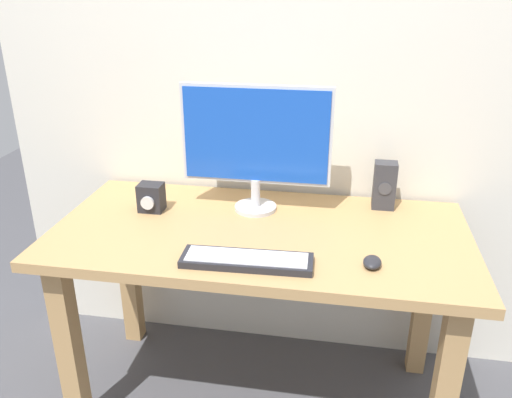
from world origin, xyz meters
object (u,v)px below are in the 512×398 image
object	(u,v)px
monitor	(256,141)
audio_controller	(151,198)
desk	(260,259)
mouse	(372,262)
speaker_right	(384,185)
keyboard_primary	(248,260)

from	to	relation	value
monitor	audio_controller	bearing A→B (deg)	-167.44
desk	monitor	xyz separation A→B (m)	(-0.05, 0.18, 0.40)
monitor	audio_controller	size ratio (longest dim) A/B	5.19
monitor	mouse	world-z (taller)	monitor
monitor	speaker_right	distance (m)	0.54
monitor	mouse	size ratio (longest dim) A/B	6.96
speaker_right	audio_controller	distance (m)	0.92
desk	audio_controller	bearing A→B (deg)	168.21
mouse	audio_controller	xyz separation A→B (m)	(-0.84, 0.29, 0.04)
audio_controller	mouse	bearing A→B (deg)	-19.06
keyboard_primary	speaker_right	bearing A→B (deg)	50.05
desk	mouse	size ratio (longest dim) A/B	18.38
keyboard_primary	mouse	world-z (taller)	mouse
desk	audio_controller	distance (m)	0.49
monitor	mouse	xyz separation A→B (m)	(0.44, -0.38, -0.26)
desk	monitor	bearing A→B (deg)	104.16
mouse	keyboard_primary	bearing A→B (deg)	-167.24
mouse	monitor	bearing A→B (deg)	144.31
monitor	speaker_right	size ratio (longest dim) A/B	3.03
desk	mouse	xyz separation A→B (m)	(0.40, -0.20, 0.14)
speaker_right	monitor	bearing A→B (deg)	-168.83
keyboard_primary	mouse	size ratio (longest dim) A/B	5.20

